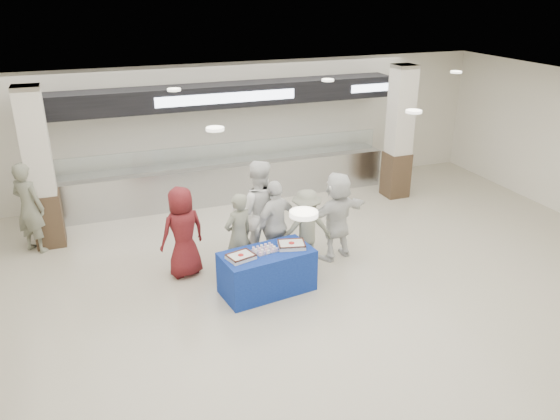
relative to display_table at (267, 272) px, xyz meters
name	(u,v)px	position (x,y,z in m)	size (l,w,h in m)	color
ground	(315,314)	(0.49, -0.95, -0.38)	(14.00, 14.00, 0.00)	beige
serving_line	(225,154)	(0.49, 4.45, 0.78)	(8.70, 0.85, 2.80)	#B6B8BD
column_left	(40,173)	(-3.51, 3.25, 1.15)	(0.55, 0.55, 3.20)	#3A291A
column_right	(399,136)	(4.49, 3.25, 1.15)	(0.55, 0.55, 3.20)	#3A291A
display_table	(267,272)	(0.00, 0.00, 0.00)	(1.55, 0.78, 0.75)	navy
sheet_cake_left	(241,256)	(-0.48, -0.09, 0.42)	(0.49, 0.43, 0.09)	white
sheet_cake_right	(292,244)	(0.46, 0.03, 0.42)	(0.52, 0.44, 0.10)	white
cupcake_tray	(265,249)	(-0.01, 0.05, 0.41)	(0.44, 0.37, 0.06)	#B6B6BB
civilian_maroon	(183,232)	(-1.21, 1.08, 0.46)	(0.82, 0.53, 1.68)	maroon
soldier_a	(239,236)	(-0.31, 0.64, 0.43)	(0.59, 0.39, 1.61)	slate
chef_tall	(258,212)	(0.21, 1.14, 0.62)	(0.97, 0.75, 1.99)	white
chef_short	(276,225)	(0.45, 0.79, 0.47)	(0.99, 0.41, 1.70)	white
soldier_b	(306,228)	(0.99, 0.64, 0.38)	(0.97, 0.56, 1.50)	slate
civilian_white	(337,216)	(1.66, 0.75, 0.49)	(1.60, 0.51, 1.72)	white
soldier_bg	(29,208)	(-3.80, 3.06, 0.54)	(0.67, 0.44, 1.83)	slate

